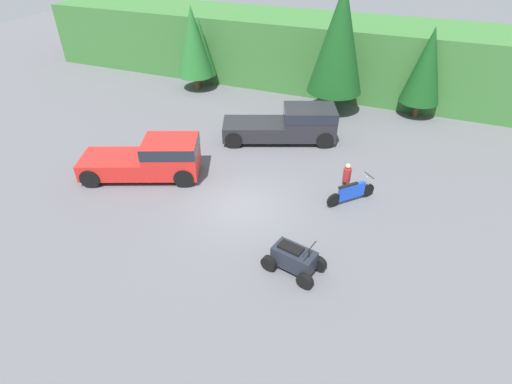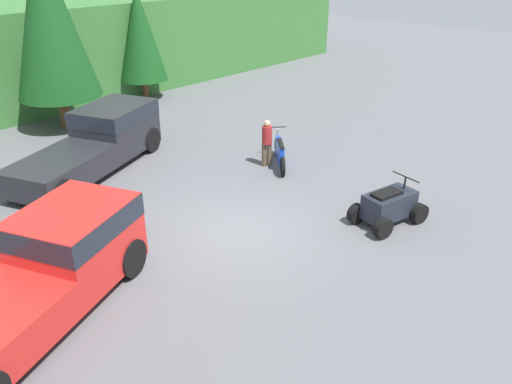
# 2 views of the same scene
# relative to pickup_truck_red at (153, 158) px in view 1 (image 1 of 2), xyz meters

# --- Properties ---
(ground_plane) EXTENTS (80.00, 80.00, 0.00)m
(ground_plane) POSITION_rel_pickup_truck_red_xyz_m (4.69, -0.69, -0.99)
(ground_plane) COLOR #5B5B60
(hillside_backdrop) EXTENTS (44.00, 6.00, 4.46)m
(hillside_backdrop) POSITION_rel_pickup_truck_red_xyz_m (4.69, 15.31, 1.24)
(hillside_backdrop) COLOR #387033
(hillside_backdrop) RESTS_ON ground_plane
(tree_left) EXTENTS (2.43, 2.43, 5.52)m
(tree_left) POSITION_rel_pickup_truck_red_xyz_m (-3.84, 10.85, 2.26)
(tree_left) COLOR brown
(tree_left) RESTS_ON ground_plane
(tree_mid_left) EXTENTS (2.06, 2.06, 4.68)m
(tree_mid_left) POSITION_rel_pickup_truck_red_xyz_m (-3.80, 11.61, 1.76)
(tree_mid_left) COLOR brown
(tree_mid_left) RESTS_ON ground_plane
(tree_mid_right) EXTENTS (3.29, 3.29, 7.47)m
(tree_mid_right) POSITION_rel_pickup_truck_red_xyz_m (5.91, 10.64, 3.40)
(tree_mid_right) COLOR brown
(tree_mid_right) RESTS_ON ground_plane
(tree_right) EXTENTS (2.32, 2.32, 5.27)m
(tree_right) POSITION_rel_pickup_truck_red_xyz_m (10.84, 11.90, 2.11)
(tree_right) COLOR brown
(tree_right) RESTS_ON ground_plane
(pickup_truck_red) EXTENTS (5.74, 3.91, 1.87)m
(pickup_truck_red) POSITION_rel_pickup_truck_red_xyz_m (0.00, 0.00, 0.00)
(pickup_truck_red) COLOR red
(pickup_truck_red) RESTS_ON ground_plane
(pickup_truck_second) EXTENTS (6.29, 4.09, 1.87)m
(pickup_truck_second) POSITION_rel_pickup_truck_red_xyz_m (4.75, 5.96, 0.00)
(pickup_truck_second) COLOR #232328
(pickup_truck_second) RESTS_ON ground_plane
(dirt_bike) EXTENTS (1.69, 1.83, 1.13)m
(dirt_bike) POSITION_rel_pickup_truck_red_xyz_m (8.96, 1.47, -0.52)
(dirt_bike) COLOR black
(dirt_bike) RESTS_ON ground_plane
(quad_atv) EXTENTS (2.19, 1.58, 1.26)m
(quad_atv) POSITION_rel_pickup_truck_red_xyz_m (7.94, -3.33, -0.50)
(quad_atv) COLOR black
(quad_atv) RESTS_ON ground_plane
(rider_person) EXTENTS (0.47, 0.47, 1.64)m
(rider_person) POSITION_rel_pickup_truck_red_xyz_m (8.63, 1.77, -0.10)
(rider_person) COLOR brown
(rider_person) RESTS_ON ground_plane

